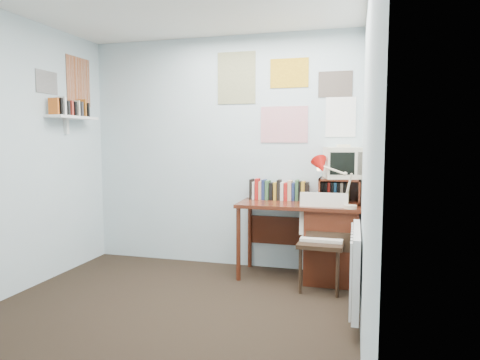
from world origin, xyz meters
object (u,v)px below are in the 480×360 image
object	(u,v)px
desk_chair	(321,244)
wall_shelf	(73,117)
desk	(326,240)
desk_lamp	(351,186)
tv_riser	(340,191)
crt_tv	(343,161)
radiator	(356,268)

from	to	relation	value
desk_chair	wall_shelf	xyz separation A→B (m)	(-2.55, -0.07, 1.19)
desk	desk_lamp	world-z (taller)	desk_lamp
tv_riser	crt_tv	size ratio (longest dim) A/B	1.13
crt_tv	radiator	distance (m)	1.31
crt_tv	radiator	size ratio (longest dim) A/B	0.44
desk_chair	radiator	distance (m)	0.70
desk	radiator	distance (m)	0.97
desk	tv_riser	bearing A→B (deg)	42.96
desk	desk_lamp	xyz separation A→B (m)	(0.23, -0.21, 0.57)
crt_tv	wall_shelf	world-z (taller)	wall_shelf
wall_shelf	crt_tv	bearing A→B (deg)	10.62
tv_riser	desk	bearing A→B (deg)	-137.04
crt_tv	desk_chair	bearing A→B (deg)	-124.35
desk_lamp	wall_shelf	world-z (taller)	wall_shelf
desk	radiator	bearing A→B (deg)	-72.76
desk	desk_chair	size ratio (longest dim) A/B	1.38
radiator	wall_shelf	xyz separation A→B (m)	(-2.86, 0.55, 1.20)
desk_lamp	radiator	world-z (taller)	desk_lamp
crt_tv	wall_shelf	size ratio (longest dim) A/B	0.57
desk_chair	tv_riser	size ratio (longest dim) A/B	2.17
radiator	desk_chair	bearing A→B (deg)	116.38
radiator	wall_shelf	size ratio (longest dim) A/B	1.29
desk_chair	tv_riser	world-z (taller)	tv_riser
desk	radiator	world-z (taller)	desk
desk_chair	tv_riser	xyz separation A→B (m)	(0.14, 0.42, 0.45)
desk	wall_shelf	world-z (taller)	wall_shelf
desk_lamp	crt_tv	xyz separation A→B (m)	(-0.08, 0.34, 0.21)
tv_riser	wall_shelf	distance (m)	2.83
desk	desk_lamp	distance (m)	0.65
desk_lamp	crt_tv	size ratio (longest dim) A/B	1.20
desk	desk_lamp	size ratio (longest dim) A/B	2.83
tv_riser	radiator	xyz separation A→B (m)	(0.17, -1.04, -0.47)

